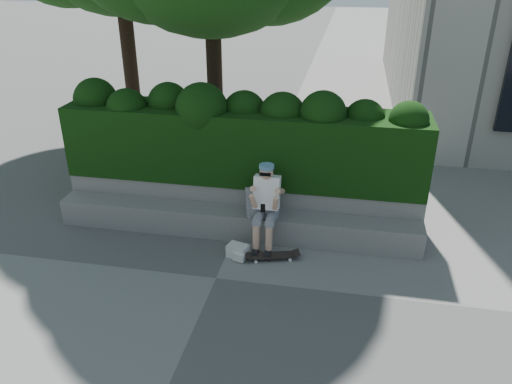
% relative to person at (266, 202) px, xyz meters
% --- Properties ---
extents(ground, '(80.00, 80.00, 0.00)m').
position_rel_person_xyz_m(ground, '(-0.55, -1.07, -0.75)').
color(ground, slate).
rests_on(ground, ground).
extents(bench_ledge, '(6.00, 0.45, 0.45)m').
position_rel_person_xyz_m(bench_ledge, '(-0.55, 0.18, -0.53)').
color(bench_ledge, gray).
rests_on(bench_ledge, ground).
extents(planter_wall, '(6.00, 0.50, 0.75)m').
position_rel_person_xyz_m(planter_wall, '(-0.55, 0.66, -0.38)').
color(planter_wall, gray).
rests_on(planter_wall, ground).
extents(hedge, '(6.00, 1.00, 1.20)m').
position_rel_person_xyz_m(hedge, '(-0.55, 0.88, 0.60)').
color(hedge, black).
rests_on(hedge, planter_wall).
extents(person, '(0.40, 0.76, 1.38)m').
position_rel_person_xyz_m(person, '(0.00, 0.00, 0.00)').
color(person, gray).
rests_on(person, ground).
extents(skateboard, '(0.77, 0.39, 0.08)m').
position_rel_person_xyz_m(skateboard, '(0.18, -0.43, -0.69)').
color(skateboard, black).
rests_on(skateboard, ground).
extents(backpack_plaid, '(0.38, 0.32, 0.49)m').
position_rel_person_xyz_m(backpack_plaid, '(-0.15, 0.08, -0.06)').
color(backpack_plaid, '#9FA0A3').
rests_on(backpack_plaid, bench_ledge).
extents(backpack_ground, '(0.35, 0.29, 0.20)m').
position_rel_person_xyz_m(backpack_ground, '(-0.37, -0.45, -0.65)').
color(backpack_ground, silver).
rests_on(backpack_ground, ground).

